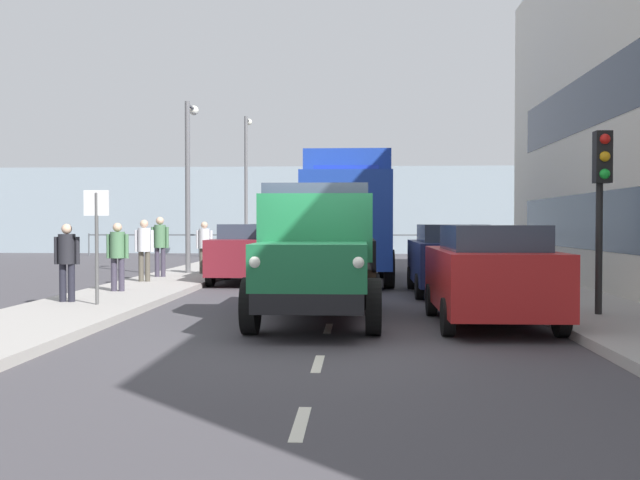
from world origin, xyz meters
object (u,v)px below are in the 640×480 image
at_px(car_red_kerbside_near, 490,273).
at_px(pedestrian_couple_b, 160,241).
at_px(lorry_cargo_blue, 348,213).
at_px(lamp_post_far, 247,174).
at_px(pedestrian_by_lamp, 204,243).
at_px(traffic_light_near, 602,182).
at_px(truck_vintage_green, 316,256).
at_px(pedestrian_strolling, 144,245).
at_px(car_navy_kerbside_1, 450,258).
at_px(car_maroon_oppositeside_0, 248,252).
at_px(pedestrian_with_bag, 67,256).
at_px(pedestrian_couple_a, 118,251).
at_px(street_sign, 97,227).
at_px(lamp_post_promenade, 189,169).
at_px(car_black_oppositeside_1, 273,246).

relative_size(car_red_kerbside_near, pedestrian_couple_b, 2.25).
bearing_deg(lorry_cargo_blue, lamp_post_far, -67.44).
relative_size(pedestrian_by_lamp, traffic_light_near, 0.52).
height_order(truck_vintage_green, pedestrian_strolling, truck_vintage_green).
distance_m(car_navy_kerbside_1, car_maroon_oppositeside_0, 6.30).
xyz_separation_m(pedestrian_with_bag, pedestrian_by_lamp, (-1.03, -8.29, 0.04)).
bearing_deg(pedestrian_couple_b, traffic_light_near, 140.55).
relative_size(truck_vintage_green, pedestrian_couple_a, 3.50).
bearing_deg(car_red_kerbside_near, car_navy_kerbside_1, -90.00).
distance_m(car_red_kerbside_near, lamp_post_far, 23.53).
height_order(car_red_kerbside_near, street_sign, street_sign).
height_order(pedestrian_strolling, pedestrian_by_lamp, pedestrian_strolling).
bearing_deg(lamp_post_promenade, lorry_cargo_blue, 170.73).
bearing_deg(pedestrian_couple_b, lamp_post_promenade, -102.82).
bearing_deg(lamp_post_promenade, car_red_kerbside_near, 126.08).
bearing_deg(truck_vintage_green, car_navy_kerbside_1, -119.54).
height_order(car_navy_kerbside_1, pedestrian_couple_b, pedestrian_couple_b).
bearing_deg(car_black_oppositeside_1, lamp_post_far, -73.37).
bearing_deg(traffic_light_near, car_black_oppositeside_1, -62.54).
bearing_deg(lamp_post_far, pedestrian_by_lamp, 92.44).
xyz_separation_m(car_maroon_oppositeside_0, lamp_post_promenade, (2.25, -2.16, 2.61)).
xyz_separation_m(truck_vintage_green, pedestrian_strolling, (5.15, -6.88, -0.03)).
bearing_deg(pedestrian_couple_b, street_sign, 96.15).
relative_size(pedestrian_couple_a, lamp_post_promenade, 0.29).
xyz_separation_m(lorry_cargo_blue, car_maroon_oppositeside_0, (2.91, 1.32, -1.18)).
height_order(car_navy_kerbside_1, car_maroon_oppositeside_0, same).
height_order(car_red_kerbside_near, pedestrian_couple_b, pedestrian_couple_b).
distance_m(pedestrian_strolling, pedestrian_couple_b, 1.73).
distance_m(car_red_kerbside_near, lamp_post_promenade, 13.41).
distance_m(car_black_oppositeside_1, pedestrian_strolling, 8.19).
xyz_separation_m(lorry_cargo_blue, pedestrian_by_lamp, (4.57, -0.42, -0.96)).
relative_size(car_red_kerbside_near, pedestrian_strolling, 2.37).
height_order(pedestrian_couple_a, street_sign, street_sign).
distance_m(pedestrian_couple_b, traffic_light_near, 13.21).
distance_m(pedestrian_with_bag, pedestrian_by_lamp, 8.35).
distance_m(truck_vintage_green, pedestrian_strolling, 8.60).
bearing_deg(pedestrian_with_bag, pedestrian_couple_a, -96.66).
relative_size(car_navy_kerbside_1, pedestrian_strolling, 2.45).
distance_m(traffic_light_near, lamp_post_promenade, 14.17).
relative_size(pedestrian_strolling, traffic_light_near, 0.53).
height_order(pedestrian_couple_b, street_sign, street_sign).
bearing_deg(pedestrian_by_lamp, car_black_oppositeside_1, -110.03).
distance_m(car_red_kerbside_near, car_maroon_oppositeside_0, 10.10).
xyz_separation_m(car_black_oppositeside_1, pedestrian_couple_b, (2.68, 6.03, 0.31)).
relative_size(pedestrian_by_lamp, street_sign, 0.73).
bearing_deg(car_maroon_oppositeside_0, truck_vintage_green, 106.77).
xyz_separation_m(car_black_oppositeside_1, street_sign, (1.90, 13.31, 0.79)).
bearing_deg(lamp_post_far, pedestrian_with_bag, 88.51).
bearing_deg(street_sign, car_navy_kerbside_1, -151.99).
relative_size(traffic_light_near, lamp_post_far, 0.48).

